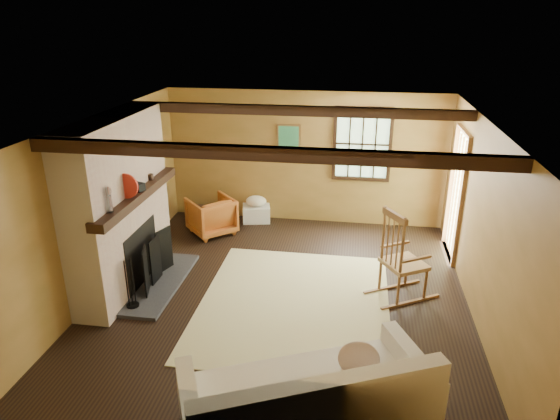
% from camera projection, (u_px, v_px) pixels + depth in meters
% --- Properties ---
extents(ground, '(5.50, 5.50, 0.00)m').
position_uv_depth(ground, '(282.00, 295.00, 6.90)').
color(ground, black).
rests_on(ground, ground).
extents(room_envelope, '(5.02, 5.52, 2.44)m').
position_uv_depth(room_envelope, '(302.00, 177.00, 6.51)').
color(room_envelope, '#A4763A').
rests_on(room_envelope, ground).
extents(fireplace, '(1.02, 2.30, 2.40)m').
position_uv_depth(fireplace, '(122.00, 211.00, 6.82)').
color(fireplace, '#935939').
rests_on(fireplace, ground).
extents(rug, '(2.50, 3.00, 0.01)m').
position_uv_depth(rug, '(294.00, 303.00, 6.69)').
color(rug, '#CFC68A').
rests_on(rug, ground).
extents(rocking_chair, '(1.04, 0.88, 1.27)m').
position_uv_depth(rocking_chair, '(401.00, 261.00, 6.68)').
color(rocking_chair, tan).
rests_on(rocking_chair, ground).
extents(sofa, '(2.45, 1.83, 0.91)m').
position_uv_depth(sofa, '(309.00, 407.00, 4.49)').
color(sofa, silver).
rests_on(sofa, ground).
extents(firewood_pile, '(0.75, 0.14, 0.27)m').
position_uv_depth(firewood_pile, '(206.00, 212.00, 9.45)').
color(firewood_pile, brown).
rests_on(firewood_pile, ground).
extents(laundry_basket, '(0.57, 0.48, 0.30)m').
position_uv_depth(laundry_basket, '(256.00, 213.00, 9.32)').
color(laundry_basket, white).
rests_on(laundry_basket, ground).
extents(basket_pillow, '(0.41, 0.34, 0.19)m').
position_uv_depth(basket_pillow, '(256.00, 201.00, 9.23)').
color(basket_pillow, silver).
rests_on(basket_pillow, laundry_basket).
extents(armchair, '(1.01, 1.01, 0.66)m').
position_uv_depth(armchair, '(211.00, 216.00, 8.74)').
color(armchair, '#BF6026').
rests_on(armchair, ground).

